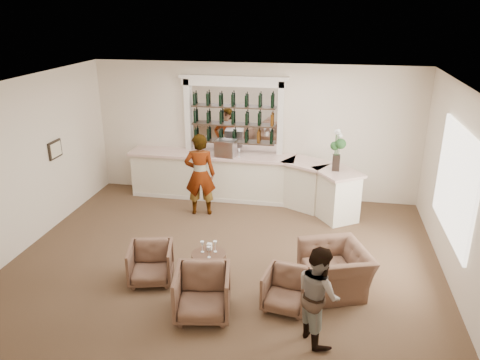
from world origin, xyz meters
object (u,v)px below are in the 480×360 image
armchair_right (287,290)px  espresso_machine (226,148)px  bar_counter (244,179)px  sommelier (200,175)px  cocktail_table (209,266)px  armchair_far (335,269)px  armchair_center (202,293)px  flower_vase (337,147)px  guest (318,294)px  armchair_left (151,263)px

armchair_right → espresso_machine: (-1.87, 4.12, 1.02)m
bar_counter → sommelier: 1.30m
cocktail_table → armchair_far: armchair_far is taller
armchair_center → flower_vase: size_ratio=0.92×
guest → armchair_center: guest is taller
armchair_far → espresso_machine: (-2.63, 3.44, 0.97)m
guest → flower_vase: 4.35m
espresso_machine → guest: bearing=-58.1°
armchair_center → armchair_far: armchair_center is taller
bar_counter → armchair_center: 4.61m
cocktail_table → flower_vase: size_ratio=0.65×
bar_counter → espresso_machine: bearing=-174.5°
armchair_left → armchair_center: armchair_center is taller
sommelier → armchair_far: 4.03m
guest → armchair_left: bearing=41.7°
cocktail_table → armchair_center: 1.05m
armchair_center → armchair_far: 2.31m
flower_vase → armchair_far: bearing=-89.2°
cocktail_table → armchair_left: size_ratio=0.80×
cocktail_table → guest: bearing=-33.0°
cocktail_table → armchair_left: bearing=-165.5°
armchair_right → guest: bearing=-43.4°
sommelier → armchair_center: 3.88m
armchair_left → armchair_far: 3.17m
cocktail_table → sommelier: 2.90m
bar_counter → armchair_left: bar_counter is taller
bar_counter → armchair_right: bar_counter is taller
guest → armchair_right: size_ratio=2.09×
guest → armchair_right: (-0.50, 0.65, -0.42)m
armchair_left → armchair_far: size_ratio=0.65×
guest → flower_vase: flower_vase is taller
espresso_machine → flower_vase: size_ratio=0.49×
cocktail_table → armchair_far: (2.18, 0.10, 0.13)m
sommelier → espresso_machine: 1.03m
espresso_machine → cocktail_table: bearing=-77.2°
bar_counter → flower_vase: 2.49m
guest → espresso_machine: espresso_machine is taller
guest → bar_counter: bearing=-7.5°
armchair_left → espresso_machine: bearing=68.3°
armchair_left → flower_vase: bearing=32.4°
guest → flower_vase: size_ratio=1.58×
armchair_left → armchair_far: (3.15, 0.35, 0.03)m
cocktail_table → flower_vase: 3.94m
sommelier → espresso_machine: bearing=-127.1°
cocktail_table → bar_counter: bearing=90.3°
bar_counter → cocktail_table: 3.59m
armchair_left → armchair_center: bearing=-48.0°
armchair_center → armchair_left: bearing=135.8°
flower_vase → guest: bearing=-93.0°
armchair_far → espresso_machine: bearing=-163.8°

